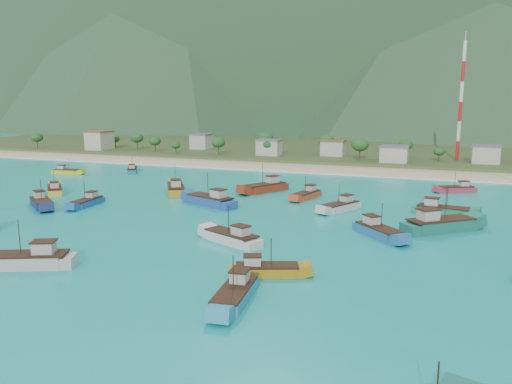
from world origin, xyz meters
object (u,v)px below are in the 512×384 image
(boat_8, at_px, (378,232))
(boat_10, at_px, (232,239))
(boat_26, at_px, (176,189))
(boat_25, at_px, (307,196))
(boat_0, at_px, (41,203))
(boat_21, at_px, (442,211))
(boat_6, at_px, (67,172))
(boat_15, at_px, (439,225))
(boat_9, at_px, (235,295))
(boat_11, at_px, (211,201))
(boat_1, at_px, (265,188))
(boat_3, at_px, (457,190))
(boat_20, at_px, (266,271))
(radio_tower, at_px, (461,102))
(boat_22, at_px, (55,190))
(boat_5, at_px, (29,261))
(boat_14, at_px, (87,203))
(boat_23, at_px, (341,207))
(boat_12, at_px, (132,170))

(boat_8, distance_m, boat_10, 24.60)
(boat_26, bearing_deg, boat_25, -23.01)
(boat_0, height_order, boat_21, boat_21)
(boat_6, height_order, boat_15, boat_15)
(boat_10, distance_m, boat_15, 36.37)
(boat_9, xyz_separation_m, boat_11, (-25.30, 46.49, 0.25))
(boat_1, distance_m, boat_26, 22.20)
(boat_0, xyz_separation_m, boat_8, (70.25, 1.43, -0.02))
(boat_25, distance_m, boat_26, 32.21)
(boat_3, height_order, boat_10, boat_10)
(boat_15, bearing_deg, boat_20, -73.62)
(radio_tower, distance_m, boat_10, 125.35)
(boat_3, height_order, boat_25, boat_25)
(boat_10, bearing_deg, boat_22, 91.27)
(boat_10, distance_m, boat_20, 15.76)
(boat_3, xyz_separation_m, boat_11, (-50.30, -36.07, 0.36))
(radio_tower, xyz_separation_m, boat_10, (-35.51, -118.33, -21.21))
(radio_tower, relative_size, boat_9, 3.85)
(boat_10, xyz_separation_m, boat_11, (-15.75, 25.13, 0.20))
(boat_6, distance_m, boat_9, 114.37)
(boat_11, bearing_deg, boat_6, 88.02)
(boat_5, bearing_deg, boat_0, 17.07)
(boat_3, bearing_deg, boat_0, 91.94)
(boat_6, height_order, boat_26, boat_26)
(boat_20, xyz_separation_m, boat_22, (-67.80, 36.88, 0.13))
(boat_10, relative_size, boat_20, 1.16)
(boat_10, bearing_deg, boat_3, -5.10)
(radio_tower, height_order, boat_8, radio_tower)
(boat_10, distance_m, boat_14, 43.65)
(boat_9, bearing_deg, boat_3, -113.47)
(boat_11, relative_size, boat_20, 1.37)
(boat_6, bearing_deg, boat_1, 77.35)
(boat_5, height_order, boat_6, boat_5)
(boat_6, xyz_separation_m, boat_22, (20.24, -27.45, 0.14))
(radio_tower, distance_m, boat_25, 87.84)
(radio_tower, height_order, boat_23, radio_tower)
(boat_14, bearing_deg, boat_11, -163.85)
(boat_11, distance_m, boat_21, 47.56)
(boat_9, distance_m, boat_10, 23.40)
(boat_9, height_order, boat_22, boat_22)
(boat_6, xyz_separation_m, boat_10, (78.09, -52.11, 0.18))
(boat_20, height_order, boat_26, boat_26)
(boat_20, bearing_deg, boat_9, -23.76)
(boat_3, xyz_separation_m, boat_26, (-64.75, -25.94, 0.33))
(boat_14, xyz_separation_m, boat_22, (-17.06, 9.10, 0.10))
(boat_8, distance_m, boat_12, 96.21)
(boat_22, xyz_separation_m, boat_26, (27.65, 10.59, 0.20))
(boat_25, bearing_deg, boat_8, 138.61)
(boat_5, height_order, boat_9, boat_5)
(boat_23, bearing_deg, radio_tower, -78.93)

